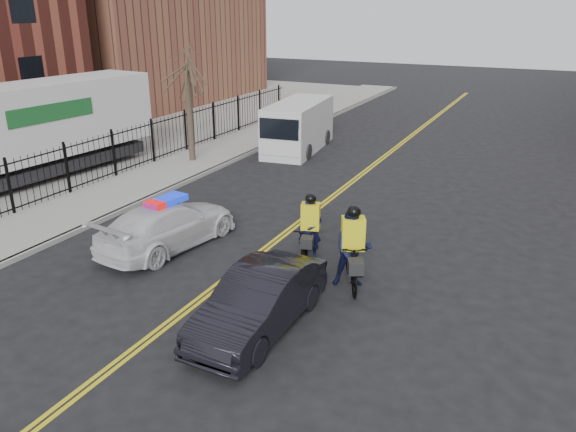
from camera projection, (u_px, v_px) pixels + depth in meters
The scene contains 15 objects.
ground at pixel (211, 291), 14.28m from camera, with size 120.00×120.00×0.00m, color black.
center_line_left at pixel (328, 199), 21.03m from camera, with size 0.10×60.00×0.01m, color gold.
center_line_right at pixel (332, 199), 20.97m from camera, with size 0.10×60.00×0.01m, color gold.
sidewalk at pixel (168, 173), 24.06m from camera, with size 3.00×60.00×0.15m, color gray.
curb at pixel (197, 177), 23.44m from camera, with size 0.20×60.00×0.15m, color gray.
iron_fence at pixel (138, 148), 24.35m from camera, with size 0.12×28.00×2.00m, color black, non-canonical shape.
lot_pad at pixel (0, 148), 28.40m from camera, with size 18.00×60.00×0.02m, color gray.
warehouse_far at pixel (125, 2), 41.43m from camera, with size 14.00×18.00×14.00m, color brown.
street_tree at pixel (188, 85), 24.56m from camera, with size 3.20×3.20×4.80m.
police_cruiser at pixel (168, 225), 16.67m from camera, with size 2.51×4.93×1.53m.
dark_sedan at pixel (259, 301), 12.36m from camera, with size 1.47×4.22×1.39m, color black.
cargo_van at pixel (297, 127), 27.63m from camera, with size 2.72×5.86×2.37m.
semi_trailer at pixel (11, 131), 21.87m from camera, with size 3.66×12.71×3.91m.
cyclist_near at pixel (310, 237), 15.83m from camera, with size 1.24×2.12×1.96m.
cyclist_far at pixel (352, 255), 14.24m from camera, with size 1.51×2.22×2.20m.
Camera 1 is at (7.33, -10.54, 6.82)m, focal length 35.00 mm.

